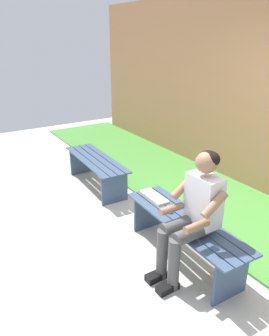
# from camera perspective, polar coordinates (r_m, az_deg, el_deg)

# --- Properties ---
(ground_plane) EXTENTS (10.00, 7.00, 0.04)m
(ground_plane) POSITION_cam_1_polar(r_m,az_deg,el_deg) (4.01, -13.08, -12.23)
(ground_plane) COLOR beige
(grass_strip) EXTENTS (9.00, 1.64, 0.03)m
(grass_strip) POSITION_cam_1_polar(r_m,az_deg,el_deg) (4.99, 11.23, -4.25)
(grass_strip) COLOR #478C38
(grass_strip) RESTS_ON ground
(bench_near) EXTENTS (1.61, 0.51, 0.47)m
(bench_near) POSITION_cam_1_polar(r_m,az_deg,el_deg) (3.45, 8.77, -10.66)
(bench_near) COLOR #384C6B
(bench_near) RESTS_ON ground
(bench_far) EXTENTS (1.50, 0.50, 0.47)m
(bench_far) POSITION_cam_1_polar(r_m,az_deg,el_deg) (5.02, -6.83, 0.37)
(bench_far) COLOR #384C6B
(bench_far) RESTS_ON ground
(person_seated) EXTENTS (0.50, 0.69, 1.28)m
(person_seated) POSITION_cam_1_polar(r_m,az_deg,el_deg) (3.07, 10.38, -7.58)
(person_seated) COLOR silver
(person_seated) RESTS_ON ground
(apple) EXTENTS (0.07, 0.07, 0.07)m
(apple) POSITION_cam_1_polar(r_m,az_deg,el_deg) (3.48, 6.09, -7.24)
(apple) COLOR gold
(apple) RESTS_ON bench_near
(book_open) EXTENTS (0.42, 0.17, 0.02)m
(book_open) POSITION_cam_1_polar(r_m,az_deg,el_deg) (3.77, 3.52, -5.09)
(book_open) COLOR white
(book_open) RESTS_ON bench_near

